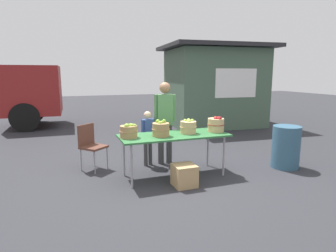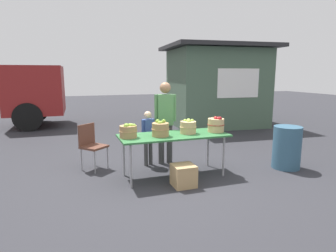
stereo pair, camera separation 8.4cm
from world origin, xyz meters
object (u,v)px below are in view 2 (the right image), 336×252
(market_table, at_px, (174,137))
(apple_basket_green_2, at_px, (188,127))
(trash_barrel, at_px, (287,147))
(apple_basket_green_1, at_px, (160,129))
(apple_basket_green_0, at_px, (128,131))
(child_customer, at_px, (148,134))
(apple_basket_red_0, at_px, (216,125))
(produce_crate, at_px, (184,175))
(folding_chair, at_px, (91,143))
(vendor_adult, at_px, (165,116))

(market_table, relative_size, apple_basket_green_2, 6.29)
(trash_barrel, bearing_deg, market_table, 172.23)
(apple_basket_green_1, height_order, trash_barrel, apple_basket_green_1)
(apple_basket_green_0, bearing_deg, child_customer, 53.41)
(market_table, relative_size, child_customer, 1.76)
(apple_basket_green_1, bearing_deg, apple_basket_green_2, 6.33)
(apple_basket_green_0, distance_m, apple_basket_green_1, 0.54)
(apple_basket_red_0, distance_m, trash_barrel, 1.49)
(apple_basket_green_1, height_order, produce_crate, apple_basket_green_1)
(apple_basket_green_0, bearing_deg, produce_crate, -34.04)
(apple_basket_red_0, height_order, child_customer, child_customer)
(folding_chair, relative_size, produce_crate, 2.44)
(market_table, xyz_separation_m, child_customer, (-0.26, 0.74, -0.07))
(apple_basket_green_0, bearing_deg, apple_basket_green_1, -7.19)
(apple_basket_green_1, distance_m, produce_crate, 0.87)
(apple_basket_green_0, relative_size, trash_barrel, 0.38)
(apple_basket_green_0, distance_m, folding_chair, 1.07)
(vendor_adult, xyz_separation_m, produce_crate, (-0.11, -1.24, -0.78))
(apple_basket_green_0, height_order, apple_basket_red_0, apple_basket_red_0)
(trash_barrel, bearing_deg, apple_basket_green_0, 173.83)
(apple_basket_green_0, relative_size, apple_basket_green_1, 1.00)
(market_table, distance_m, vendor_adult, 0.78)
(market_table, distance_m, apple_basket_red_0, 0.83)
(vendor_adult, bearing_deg, apple_basket_green_2, 116.32)
(apple_basket_green_1, relative_size, vendor_adult, 0.19)
(vendor_adult, height_order, trash_barrel, vendor_adult)
(vendor_adult, height_order, produce_crate, vendor_adult)
(folding_chair, xyz_separation_m, produce_crate, (1.32, -1.38, -0.33))
(trash_barrel, distance_m, produce_crate, 2.23)
(vendor_adult, distance_m, child_customer, 0.48)
(apple_basket_red_0, relative_size, folding_chair, 0.36)
(produce_crate, bearing_deg, vendor_adult, 84.93)
(apple_basket_green_0, distance_m, child_customer, 0.92)
(trash_barrel, bearing_deg, produce_crate, -174.79)
(market_table, xyz_separation_m, produce_crate, (-0.01, -0.50, -0.53))
(produce_crate, bearing_deg, folding_chair, 133.83)
(child_customer, distance_m, produce_crate, 1.34)
(child_customer, bearing_deg, trash_barrel, 138.40)
(apple_basket_red_0, relative_size, produce_crate, 0.89)
(apple_basket_red_0, height_order, trash_barrel, apple_basket_red_0)
(apple_basket_green_1, bearing_deg, child_customer, 90.37)
(folding_chair, bearing_deg, apple_basket_green_0, -98.14)
(apple_basket_green_2, bearing_deg, produce_crate, -119.51)
(market_table, bearing_deg, trash_barrel, -7.77)
(vendor_adult, bearing_deg, produce_crate, 96.98)
(apple_basket_green_1, bearing_deg, vendor_adult, 65.67)
(apple_basket_green_2, xyz_separation_m, folding_chair, (-1.62, 0.86, -0.36))
(folding_chair, distance_m, produce_crate, 1.94)
(apple_basket_green_1, bearing_deg, market_table, 9.74)
(market_table, xyz_separation_m, apple_basket_red_0, (0.81, -0.03, 0.18))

